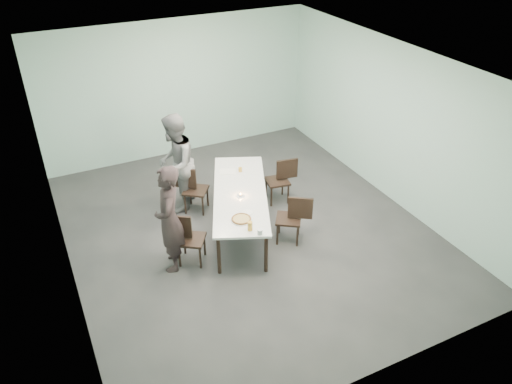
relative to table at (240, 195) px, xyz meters
name	(u,v)px	position (x,y,z in m)	size (l,w,h in m)	color
ground	(247,230)	(0.07, -0.12, -0.69)	(7.00, 7.00, 0.00)	#333335
room_shell	(246,126)	(0.07, -0.12, 1.33)	(6.02, 7.02, 3.01)	#A6D1C6
table	(240,195)	(0.00, 0.00, 0.00)	(1.85, 2.74, 0.75)	white
chair_near_left	(186,236)	(-1.16, -0.46, -0.19)	(0.64, 0.58, 0.87)	black
chair_far_left	(191,187)	(-0.57, 0.94, -0.19)	(0.63, 0.59, 0.87)	black
chair_near_right	(293,216)	(0.66, -0.73, -0.19)	(0.64, 0.58, 0.87)	black
chair_far_right	(281,177)	(1.10, 0.51, -0.19)	(0.64, 0.49, 0.87)	black
diner_near	(169,219)	(-1.41, -0.47, 0.21)	(0.66, 0.43, 1.80)	black
diner_far	(175,163)	(-0.77, 1.15, 0.25)	(0.91, 0.71, 1.88)	slate
pizza	(241,219)	(-0.33, -0.78, 0.08)	(0.34, 0.34, 0.04)	white
side_plate	(247,212)	(-0.16, -0.63, 0.06)	(0.18, 0.18, 0.01)	white
beer_glass	(250,226)	(-0.32, -1.08, 0.13)	(0.08, 0.08, 0.15)	gold
water_tumbler	(260,232)	(-0.24, -1.25, 0.10)	(0.08, 0.08, 0.09)	silver
tealight	(241,195)	(-0.05, -0.12, 0.08)	(0.06, 0.06, 0.05)	silver
amber_tumbler	(240,170)	(0.31, 0.66, 0.10)	(0.07, 0.07, 0.08)	gold
menu	(228,171)	(0.10, 0.76, 0.06)	(0.30, 0.22, 0.01)	silver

